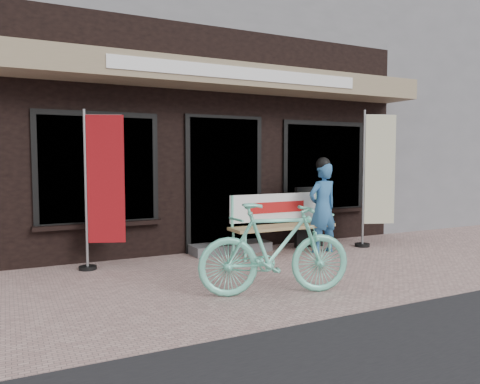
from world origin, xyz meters
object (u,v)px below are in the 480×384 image
nobori_red (102,188)px  person (323,206)px  nobori_cream (377,177)px  menu_stand (309,216)px  bicycle (275,249)px  bench (280,219)px

nobori_red → person: bearing=14.0°
nobori_cream → nobori_red: bearing=-164.2°
nobori_red → menu_stand: 3.48m
person → nobori_red: bearing=169.2°
bicycle → bench: bearing=-16.9°
bench → nobori_red: (-2.71, 0.14, 0.56)m
bench → nobori_red: 2.77m
bench → menu_stand: size_ratio=1.70×
bench → nobori_red: bearing=176.3°
bench → person: size_ratio=1.14×
nobori_red → bicycle: bearing=-34.0°
bench → nobori_cream: size_ratio=0.75×
bicycle → menu_stand: size_ratio=1.66×
bench → nobori_cream: 1.90m
person → menu_stand: 0.52m
person → nobori_cream: nobori_cream is taller
nobori_red → nobori_cream: nobori_cream is taller
nobori_red → menu_stand: (3.43, 0.08, -0.59)m
nobori_red → nobori_cream: 4.50m
bench → person: (0.65, -0.24, 0.20)m
nobori_cream → bicycle: bearing=-130.2°
nobori_red → menu_stand: size_ratio=2.11×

